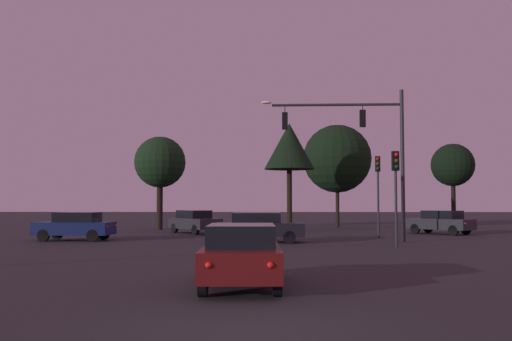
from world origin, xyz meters
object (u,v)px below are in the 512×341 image
at_px(tree_behind_sign, 453,165).
at_px(traffic_light_corner_left, 396,179).
at_px(traffic_light_corner_right, 378,180).
at_px(car_nearside_lane, 242,254).
at_px(car_crossing_left, 259,227).
at_px(car_crossing_right, 75,226).
at_px(tree_left_far, 337,159).
at_px(tree_right_cluster, 289,147).
at_px(car_far_lane, 195,221).
at_px(tree_center_horizon, 160,163).
at_px(car_parked_lot, 441,222).
at_px(traffic_signal_mast_arm, 363,138).

bearing_deg(tree_behind_sign, traffic_light_corner_left, -114.23).
distance_m(traffic_light_corner_right, car_nearside_lane, 20.15).
bearing_deg(car_crossing_left, traffic_light_corner_left, -24.72).
bearing_deg(car_crossing_right, car_crossing_left, -6.84).
bearing_deg(tree_left_far, car_nearside_lane, -101.29).
xyz_separation_m(traffic_light_corner_right, tree_right_cluster, (-4.84, 7.28, 2.69)).
bearing_deg(tree_behind_sign, car_crossing_left, -129.86).
distance_m(car_far_lane, tree_center_horizon, 7.33).
bearing_deg(traffic_light_corner_left, car_parked_lot, 63.23).
bearing_deg(car_far_lane, traffic_signal_mast_arm, -38.00).
relative_size(traffic_light_corner_right, car_parked_lot, 1.12).
relative_size(traffic_light_corner_right, car_crossing_left, 1.02).
height_order(traffic_light_corner_right, tree_center_horizon, tree_center_horizon).
bearing_deg(car_far_lane, traffic_light_corner_right, -21.74).
relative_size(tree_behind_sign, tree_right_cluster, 0.93).
height_order(car_crossing_right, tree_behind_sign, tree_behind_sign).
height_order(traffic_signal_mast_arm, tree_behind_sign, traffic_signal_mast_arm).
height_order(car_parked_lot, tree_center_horizon, tree_center_horizon).
bearing_deg(traffic_light_corner_left, traffic_light_corner_right, 85.57).
xyz_separation_m(traffic_light_corner_left, traffic_light_corner_right, (0.52, 6.65, 0.21)).
distance_m(car_crossing_left, car_far_lane, 9.31).
distance_m(tree_behind_sign, tree_left_far, 10.59).
bearing_deg(traffic_light_corner_right, tree_right_cluster, 123.58).
height_order(traffic_light_corner_left, car_nearside_lane, traffic_light_corner_left).
bearing_deg(car_far_lane, tree_center_horizon, 123.60).
distance_m(traffic_light_corner_right, car_crossing_right, 17.14).
height_order(tree_behind_sign, tree_right_cluster, tree_right_cluster).
relative_size(traffic_light_corner_right, tree_behind_sign, 0.66).
bearing_deg(car_crossing_right, tree_center_horizon, 79.49).
xyz_separation_m(traffic_signal_mast_arm, traffic_light_corner_right, (1.40, 3.20, -2.08)).
distance_m(traffic_signal_mast_arm, car_nearside_lane, 17.13).
bearing_deg(car_crossing_right, tree_right_cluster, 39.50).
bearing_deg(tree_right_cluster, car_far_lane, -156.35).
bearing_deg(tree_left_far, tree_center_horizon, -162.44).
bearing_deg(tree_left_far, traffic_light_corner_right, -87.60).
relative_size(traffic_light_corner_right, tree_right_cluster, 0.61).
bearing_deg(traffic_light_corner_left, car_crossing_right, 165.81).
bearing_deg(tree_center_horizon, tree_behind_sign, 15.45).
bearing_deg(tree_behind_sign, tree_right_cluster, -148.68).
bearing_deg(tree_right_cluster, traffic_signal_mast_arm, -71.87).
xyz_separation_m(car_crossing_left, car_parked_lot, (11.63, 7.56, -0.00)).
bearing_deg(car_parked_lot, car_nearside_lane, -117.76).
xyz_separation_m(car_crossing_right, tree_behind_sign, (26.51, 18.71, 4.47)).
height_order(traffic_signal_mast_arm, car_far_lane, traffic_signal_mast_arm).
relative_size(car_parked_lot, tree_left_far, 0.49).
height_order(car_crossing_left, car_crossing_right, same).
xyz_separation_m(car_crossing_right, car_parked_lot, (21.53, 6.37, -0.00)).
relative_size(car_parked_lot, tree_center_horizon, 0.60).
distance_m(traffic_signal_mast_arm, car_crossing_right, 16.05).
bearing_deg(car_crossing_right, car_nearside_lane, -59.05).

